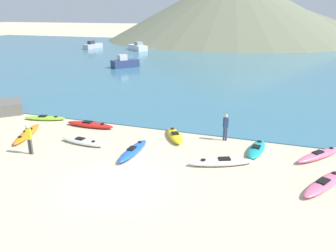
{
  "coord_description": "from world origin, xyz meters",
  "views": [
    {
      "loc": [
        6.14,
        -11.16,
        7.01
      ],
      "look_at": [
        0.01,
        6.54,
        0.5
      ],
      "focal_mm": 35.0,
      "sensor_mm": 36.0,
      "label": 1
    }
  ],
  "objects_px": {
    "person_near_waterline": "(226,126)",
    "moored_boat_2": "(93,46)",
    "kayak_on_sand_3": "(90,125)",
    "kayak_on_sand_5": "(257,149)",
    "kayak_on_sand_8": "(325,183)",
    "person_near_foreground": "(29,137)",
    "kayak_on_sand_1": "(221,162)",
    "moored_boat_1": "(125,63)",
    "kayak_on_sand_9": "(82,142)",
    "kayak_on_sand_6": "(133,151)",
    "kayak_on_sand_7": "(45,118)",
    "moored_boat_3": "(138,47)",
    "shoreline_rock": "(9,107)",
    "kayak_on_sand_2": "(175,135)",
    "kayak_on_sand_0": "(320,155)",
    "kayak_on_sand_4": "(27,134)"
  },
  "relations": [
    {
      "from": "kayak_on_sand_2",
      "to": "kayak_on_sand_4",
      "type": "relative_size",
      "value": 0.77
    },
    {
      "from": "kayak_on_sand_4",
      "to": "kayak_on_sand_7",
      "type": "distance_m",
      "value": 3.18
    },
    {
      "from": "shoreline_rock",
      "to": "kayak_on_sand_2",
      "type": "bearing_deg",
      "value": -4.74
    },
    {
      "from": "person_near_waterline",
      "to": "moored_boat_2",
      "type": "xyz_separation_m",
      "value": [
        -34.28,
        41.96,
        -0.31
      ]
    },
    {
      "from": "kayak_on_sand_2",
      "to": "kayak_on_sand_6",
      "type": "relative_size",
      "value": 0.86
    },
    {
      "from": "kayak_on_sand_5",
      "to": "kayak_on_sand_7",
      "type": "xyz_separation_m",
      "value": [
        -14.26,
        0.89,
        -0.04
      ]
    },
    {
      "from": "kayak_on_sand_9",
      "to": "moored_boat_2",
      "type": "bearing_deg",
      "value": 120.71
    },
    {
      "from": "kayak_on_sand_0",
      "to": "person_near_foreground",
      "type": "distance_m",
      "value": 14.91
    },
    {
      "from": "kayak_on_sand_8",
      "to": "shoreline_rock",
      "type": "relative_size",
      "value": 1.29
    },
    {
      "from": "kayak_on_sand_5",
      "to": "shoreline_rock",
      "type": "height_order",
      "value": "shoreline_rock"
    },
    {
      "from": "kayak_on_sand_8",
      "to": "moored_boat_2",
      "type": "relative_size",
      "value": 0.64
    },
    {
      "from": "kayak_on_sand_8",
      "to": "moored_boat_2",
      "type": "distance_m",
      "value": 60.35
    },
    {
      "from": "moored_boat_2",
      "to": "shoreline_rock",
      "type": "xyz_separation_m",
      "value": [
        18.18,
        -41.49,
        -0.19
      ]
    },
    {
      "from": "kayak_on_sand_1",
      "to": "moored_boat_1",
      "type": "xyz_separation_m",
      "value": [
        -17.56,
        25.24,
        0.49
      ]
    },
    {
      "from": "kayak_on_sand_1",
      "to": "person_near_foreground",
      "type": "distance_m",
      "value": 9.86
    },
    {
      "from": "kayak_on_sand_2",
      "to": "kayak_on_sand_7",
      "type": "bearing_deg",
      "value": 177.59
    },
    {
      "from": "kayak_on_sand_8",
      "to": "moored_boat_2",
      "type": "bearing_deg",
      "value": 130.51
    },
    {
      "from": "kayak_on_sand_2",
      "to": "person_near_foreground",
      "type": "distance_m",
      "value": 7.93
    },
    {
      "from": "kayak_on_sand_5",
      "to": "person_near_waterline",
      "type": "distance_m",
      "value": 2.3
    },
    {
      "from": "kayak_on_sand_2",
      "to": "kayak_on_sand_9",
      "type": "relative_size",
      "value": 0.93
    },
    {
      "from": "person_near_waterline",
      "to": "moored_boat_2",
      "type": "distance_m",
      "value": 54.18
    },
    {
      "from": "kayak_on_sand_3",
      "to": "kayak_on_sand_4",
      "type": "bearing_deg",
      "value": -134.53
    },
    {
      "from": "kayak_on_sand_3",
      "to": "kayak_on_sand_5",
      "type": "xyz_separation_m",
      "value": [
        10.51,
        -0.6,
        0.01
      ]
    },
    {
      "from": "kayak_on_sand_1",
      "to": "kayak_on_sand_7",
      "type": "bearing_deg",
      "value": 166.45
    },
    {
      "from": "kayak_on_sand_4",
      "to": "person_near_waterline",
      "type": "relative_size",
      "value": 2.17
    },
    {
      "from": "kayak_on_sand_2",
      "to": "moored_boat_1",
      "type": "distance_m",
      "value": 26.74
    },
    {
      "from": "kayak_on_sand_8",
      "to": "shoreline_rock",
      "type": "height_order",
      "value": "shoreline_rock"
    },
    {
      "from": "kayak_on_sand_8",
      "to": "kayak_on_sand_9",
      "type": "height_order",
      "value": "kayak_on_sand_8"
    },
    {
      "from": "kayak_on_sand_8",
      "to": "kayak_on_sand_9",
      "type": "distance_m",
      "value": 12.4
    },
    {
      "from": "kayak_on_sand_8",
      "to": "moored_boat_3",
      "type": "height_order",
      "value": "moored_boat_3"
    },
    {
      "from": "kayak_on_sand_1",
      "to": "person_near_foreground",
      "type": "relative_size",
      "value": 1.95
    },
    {
      "from": "kayak_on_sand_3",
      "to": "kayak_on_sand_2",
      "type": "bearing_deg",
      "value": -1.11
    },
    {
      "from": "kayak_on_sand_6",
      "to": "kayak_on_sand_9",
      "type": "xyz_separation_m",
      "value": [
        -3.25,
        0.28,
        -0.03
      ]
    },
    {
      "from": "person_near_waterline",
      "to": "kayak_on_sand_8",
      "type": "bearing_deg",
      "value": -38.58
    },
    {
      "from": "kayak_on_sand_4",
      "to": "kayak_on_sand_7",
      "type": "xyz_separation_m",
      "value": [
        -1.1,
        2.98,
        -0.04
      ]
    },
    {
      "from": "kayak_on_sand_8",
      "to": "person_near_waterline",
      "type": "distance_m",
      "value": 6.34
    },
    {
      "from": "kayak_on_sand_5",
      "to": "person_near_waterline",
      "type": "xyz_separation_m",
      "value": [
        -1.87,
        1.12,
        0.74
      ]
    },
    {
      "from": "kayak_on_sand_1",
      "to": "kayak_on_sand_0",
      "type": "bearing_deg",
      "value": 28.4
    },
    {
      "from": "kayak_on_sand_9",
      "to": "shoreline_rock",
      "type": "relative_size",
      "value": 1.11
    },
    {
      "from": "kayak_on_sand_3",
      "to": "person_near_waterline",
      "type": "height_order",
      "value": "person_near_waterline"
    },
    {
      "from": "kayak_on_sand_8",
      "to": "person_near_foreground",
      "type": "relative_size",
      "value": 2.03
    },
    {
      "from": "kayak_on_sand_5",
      "to": "kayak_on_sand_9",
      "type": "height_order",
      "value": "kayak_on_sand_5"
    },
    {
      "from": "kayak_on_sand_7",
      "to": "person_near_foreground",
      "type": "bearing_deg",
      "value": -57.98
    },
    {
      "from": "shoreline_rock",
      "to": "kayak_on_sand_4",
      "type": "bearing_deg",
      "value": -37.34
    },
    {
      "from": "kayak_on_sand_3",
      "to": "moored_boat_1",
      "type": "distance_m",
      "value": 24.03
    },
    {
      "from": "kayak_on_sand_4",
      "to": "moored_boat_2",
      "type": "height_order",
      "value": "moored_boat_2"
    },
    {
      "from": "person_near_waterline",
      "to": "moored_boat_3",
      "type": "xyz_separation_m",
      "value": [
        -24.23,
        41.85,
        -0.27
      ]
    },
    {
      "from": "kayak_on_sand_5",
      "to": "moored_boat_2",
      "type": "relative_size",
      "value": 0.53
    },
    {
      "from": "kayak_on_sand_4",
      "to": "kayak_on_sand_8",
      "type": "bearing_deg",
      "value": -2.52
    },
    {
      "from": "kayak_on_sand_2",
      "to": "kayak_on_sand_8",
      "type": "distance_m",
      "value": 8.43
    }
  ]
}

